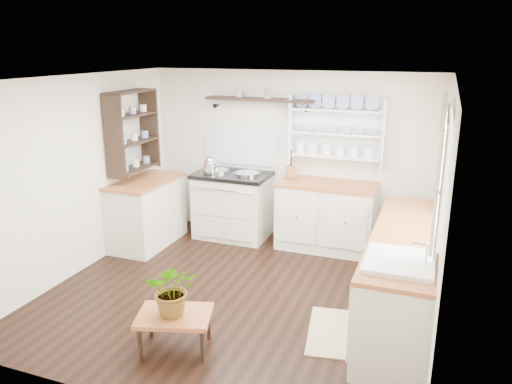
% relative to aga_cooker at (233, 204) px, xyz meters
% --- Properties ---
extents(floor, '(4.00, 3.80, 0.01)m').
position_rel_aga_cooker_xyz_m(floor, '(0.73, -1.57, -0.47)').
color(floor, black).
rests_on(floor, ground).
extents(wall_back, '(4.00, 0.02, 2.30)m').
position_rel_aga_cooker_xyz_m(wall_back, '(0.73, 0.33, 0.68)').
color(wall_back, beige).
rests_on(wall_back, ground).
extents(wall_right, '(0.02, 3.80, 2.30)m').
position_rel_aga_cooker_xyz_m(wall_right, '(2.73, -1.57, 0.68)').
color(wall_right, beige).
rests_on(wall_right, ground).
extents(wall_left, '(0.02, 3.80, 2.30)m').
position_rel_aga_cooker_xyz_m(wall_left, '(-1.27, -1.57, 0.68)').
color(wall_left, beige).
rests_on(wall_left, ground).
extents(ceiling, '(4.00, 3.80, 0.01)m').
position_rel_aga_cooker_xyz_m(ceiling, '(0.73, -1.57, 1.83)').
color(ceiling, white).
rests_on(ceiling, wall_back).
extents(window, '(0.08, 1.55, 1.22)m').
position_rel_aga_cooker_xyz_m(window, '(2.68, -1.42, 1.10)').
color(window, white).
rests_on(window, wall_right).
extents(aga_cooker, '(1.03, 0.72, 0.95)m').
position_rel_aga_cooker_xyz_m(aga_cooker, '(0.00, 0.00, 0.00)').
color(aga_cooker, beige).
rests_on(aga_cooker, floor).
extents(back_cabinets, '(1.27, 0.63, 0.90)m').
position_rel_aga_cooker_xyz_m(back_cabinets, '(1.33, 0.03, -0.01)').
color(back_cabinets, beige).
rests_on(back_cabinets, floor).
extents(right_cabinets, '(0.62, 2.43, 0.90)m').
position_rel_aga_cooker_xyz_m(right_cabinets, '(2.43, -1.47, -0.01)').
color(right_cabinets, beige).
rests_on(right_cabinets, floor).
extents(belfast_sink, '(0.55, 0.60, 0.45)m').
position_rel_aga_cooker_xyz_m(belfast_sink, '(2.43, -2.22, 0.33)').
color(belfast_sink, white).
rests_on(belfast_sink, right_cabinets).
extents(left_cabinets, '(0.62, 1.13, 0.90)m').
position_rel_aga_cooker_xyz_m(left_cabinets, '(-0.97, -0.67, -0.01)').
color(left_cabinets, beige).
rests_on(left_cabinets, floor).
extents(plate_rack, '(1.20, 0.22, 0.90)m').
position_rel_aga_cooker_xyz_m(plate_rack, '(1.38, 0.29, 1.09)').
color(plate_rack, white).
rests_on(plate_rack, wall_back).
extents(high_shelf, '(1.50, 0.29, 0.16)m').
position_rel_aga_cooker_xyz_m(high_shelf, '(0.33, 0.21, 1.44)').
color(high_shelf, black).
rests_on(high_shelf, wall_back).
extents(left_shelving, '(0.28, 0.80, 1.05)m').
position_rel_aga_cooker_xyz_m(left_shelving, '(-1.11, -0.67, 1.08)').
color(left_shelving, black).
rests_on(left_shelving, wall_left).
extents(kettle, '(0.19, 0.19, 0.23)m').
position_rel_aga_cooker_xyz_m(kettle, '(-0.28, -0.12, 0.57)').
color(kettle, silver).
rests_on(kettle, aga_cooker).
extents(utensil_crock, '(0.13, 0.13, 0.15)m').
position_rel_aga_cooker_xyz_m(utensil_crock, '(0.80, 0.11, 0.52)').
color(utensil_crock, '#9B6538').
rests_on(utensil_crock, back_cabinets).
extents(center_table, '(0.75, 0.63, 0.35)m').
position_rel_aga_cooker_xyz_m(center_table, '(0.61, -2.73, -0.17)').
color(center_table, brown).
rests_on(center_table, floor).
extents(potted_plant, '(0.55, 0.52, 0.48)m').
position_rel_aga_cooker_xyz_m(potted_plant, '(0.61, -2.73, 0.12)').
color(potted_plant, '#3F7233').
rests_on(potted_plant, center_table).
extents(floor_rug, '(0.68, 0.93, 0.02)m').
position_rel_aga_cooker_xyz_m(floor_rug, '(1.92, -1.97, -0.46)').
color(floor_rug, '#8A7750').
rests_on(floor_rug, floor).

